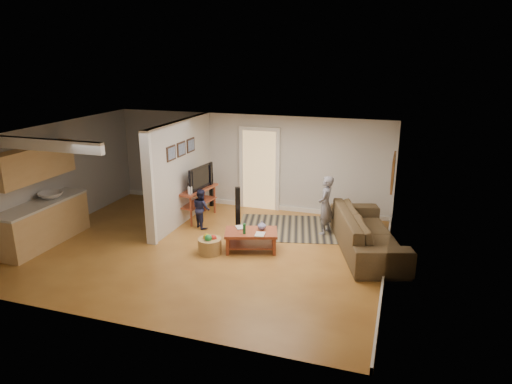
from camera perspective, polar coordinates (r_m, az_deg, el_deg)
ground at (r=9.89m, az=-6.47°, el=-7.07°), size 7.50×7.50×0.00m
room_shell at (r=10.24m, az=-11.19°, el=2.19°), size 7.54×6.02×2.52m
area_rug at (r=10.96m, az=4.21°, el=-4.51°), size 2.76×2.27×0.01m
sofa at (r=10.05m, az=13.60°, el=-7.06°), size 1.95×3.05×0.83m
coffee_table at (r=9.65m, az=-0.53°, el=-5.43°), size 1.24×0.94×0.65m
tv_console at (r=11.43m, az=-7.29°, el=0.09°), size 0.64×1.31×1.08m
speaker_left at (r=10.40m, az=-2.29°, el=-2.40°), size 0.15×0.15×1.13m
speaker_right at (r=12.44m, az=-5.60°, el=0.23°), size 0.09×0.09×0.90m
toy_basket at (r=9.62m, az=-5.80°, el=-6.61°), size 0.49×0.49×0.44m
child at (r=10.77m, az=8.52°, el=-5.10°), size 0.38×0.53×1.37m
toddler at (r=11.09m, az=-6.76°, el=-4.37°), size 0.59×0.57×0.95m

